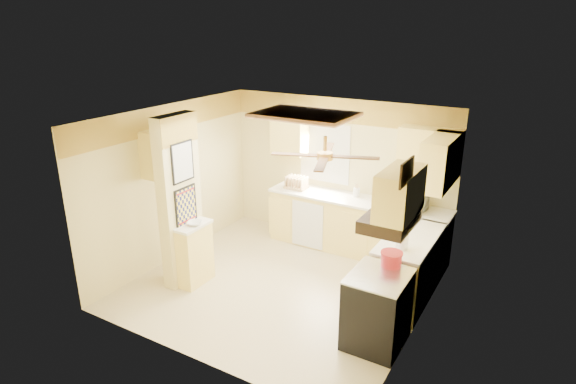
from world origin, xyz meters
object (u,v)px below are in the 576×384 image
Objects in this scene: stove at (377,309)px; dutch_oven at (391,259)px; microwave at (408,199)px; bowl at (195,223)px; kettle at (402,241)px.

dutch_oven is (0.03, 0.29, 0.54)m from stove.
dutch_oven is (0.38, -1.84, -0.09)m from microwave.
kettle is (2.78, 0.74, 0.08)m from bowl.
stove is at bearing -96.91° from dutch_oven.
kettle is at bearing 112.44° from microwave.
microwave is 1.44m from kettle.
bowl is at bearing 49.24° from microwave.
bowl is at bearing -179.96° from stove.
stove is at bearing 106.99° from microwave.
microwave is at bearing 41.37° from bowl.
dutch_oven is (2.80, 0.29, 0.04)m from bowl.
dutch_oven is 0.45m from kettle.
kettle is (0.36, -1.39, -0.05)m from microwave.
bowl reaches higher than stove.
microwave reaches higher than bowl.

